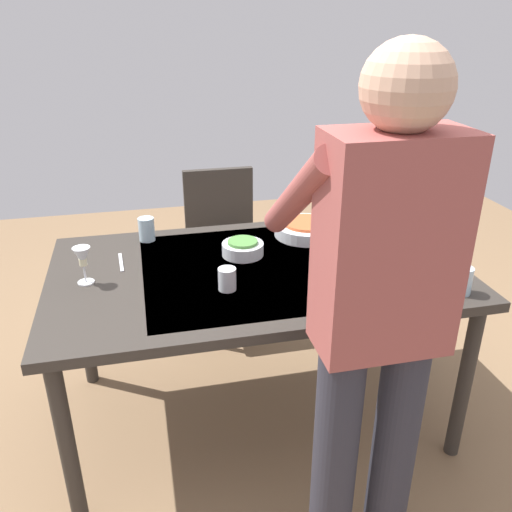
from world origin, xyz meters
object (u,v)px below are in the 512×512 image
Objects in this scene: serving_bowl_pasta at (306,229)px; side_bowl_salad at (243,248)px; wine_glass_left at (83,259)px; wine_bottle at (395,216)px; water_cup_near_right at (462,280)px; dining_table at (256,282)px; water_cup_far_left at (227,279)px; water_cup_near_left at (147,229)px; chair_near at (222,239)px; dinner_plate_near at (340,270)px; person_server at (377,315)px.

serving_bowl_pasta and side_bowl_salad have the same top height.
wine_bottle is at bearing -174.09° from wine_glass_left.
wine_bottle is 0.54m from water_cup_near_right.
side_bowl_salad is at bearing -169.52° from wine_glass_left.
wine_bottle is 1.96× the size of wine_glass_left.
dining_table is 0.25m from water_cup_far_left.
water_cup_near_left reaches higher than water_cup_far_left.
water_cup_far_left is 0.49× the size of side_bowl_salad.
wine_glass_left is at bearing 52.22° from chair_near.
serving_bowl_pasta is 1.30× the size of dinner_plate_near.
water_cup_far_left is at bearing -61.35° from person_server.
wine_bottle is 1.29× the size of dinner_plate_near.
wine_glass_left is 1.43× the size of water_cup_near_right.
wine_glass_left reaches higher than side_bowl_salad.
water_cup_near_right is (-0.01, 0.54, -0.06)m from wine_bottle.
wine_glass_left is 0.84× the size of side_bowl_salad.
dining_table is at bearing -28.99° from water_cup_near_right.
water_cup_near_right is at bearing 91.48° from wine_bottle.
wine_glass_left is at bearing 15.45° from serving_bowl_pasta.
person_server reaches higher than wine_glass_left.
wine_glass_left is 1.03m from serving_bowl_pasta.
serving_bowl_pasta is (-0.31, -0.28, 0.10)m from dining_table.
side_bowl_salad is at bearing -77.25° from dining_table.
side_bowl_salad reaches higher than dinner_plate_near.
water_cup_near_left is at bearing -42.20° from dining_table.
chair_near is 10.39× the size of water_cup_far_left.
wine_bottle is at bearing -178.29° from side_bowl_salad.
person_server reaches higher than dining_table.
water_cup_near_left is at bearing -32.95° from side_bowl_salad.
dinner_plate_near is at bearing 145.23° from side_bowl_salad.
dinner_plate_near is (-0.35, 0.25, -0.03)m from side_bowl_salad.
water_cup_near_left is 0.60× the size of side_bowl_salad.
serving_bowl_pasta is at bearing -135.69° from water_cup_far_left.
dining_table is 0.59m from water_cup_near_left.
wine_glass_left reaches higher than dinner_plate_near.
water_cup_near_right is 0.88m from water_cup_far_left.
dining_table is 11.11× the size of wine_glass_left.
chair_near reaches higher than dinner_plate_near.
person_server is 0.93m from side_bowl_salad.
water_cup_near_left is (0.42, 0.49, 0.29)m from chair_near.
side_bowl_salad is 0.78× the size of dinner_plate_near.
wine_bottle is (-0.69, 0.73, 0.35)m from chair_near.
wine_glass_left is (1.37, 0.14, -0.01)m from wine_bottle.
dining_table is at bearing -132.30° from water_cup_far_left.
water_cup_near_right is at bearing 144.13° from dinner_plate_near.
serving_bowl_pasta is at bearing -155.65° from side_bowl_salad.
water_cup_far_left is (0.15, 1.04, 0.28)m from chair_near.
wine_bottle reaches higher than water_cup_near_left.
dining_table is 0.43m from serving_bowl_pasta.
wine_bottle reaches higher than wine_glass_left.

